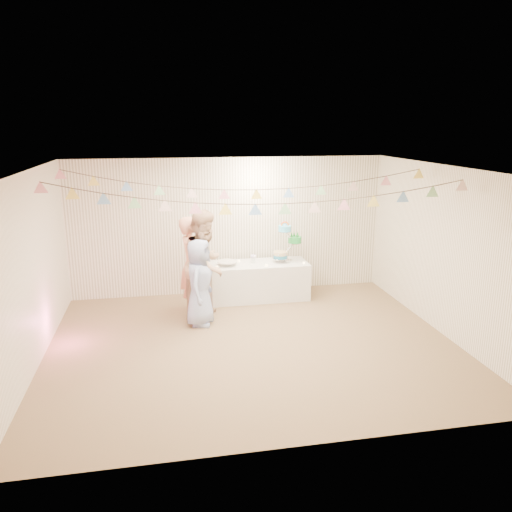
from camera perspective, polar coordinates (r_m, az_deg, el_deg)
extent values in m
plane|color=brown|center=(7.60, -0.36, -10.03)|extent=(6.00, 6.00, 0.00)
plane|color=white|center=(6.91, -0.40, 9.91)|extent=(6.00, 6.00, 0.00)
plane|color=white|center=(9.55, -3.08, 3.39)|extent=(6.00, 6.00, 0.00)
plane|color=white|center=(4.84, 5.00, -8.31)|extent=(6.00, 6.00, 0.00)
plane|color=white|center=(7.26, -24.39, -1.66)|extent=(5.00, 5.00, 0.00)
plane|color=white|center=(8.21, 20.68, 0.54)|extent=(5.00, 5.00, 0.00)
cube|color=silver|center=(9.39, 0.32, -2.83)|extent=(1.83, 0.73, 0.69)
cylinder|color=white|center=(9.13, -3.29, -0.64)|extent=(0.37, 0.37, 0.02)
imported|color=#EE9C7C|center=(8.65, -7.36, -1.03)|extent=(0.45, 0.65, 1.69)
imported|color=tan|center=(8.36, -5.78, -0.98)|extent=(1.05, 1.13, 1.85)
imported|color=#94A3D1|center=(8.12, -6.47, -3.02)|extent=(0.66, 0.81, 1.43)
cylinder|color=#FFD88C|center=(9.03, -4.48, -1.23)|extent=(0.04, 0.04, 0.03)
cylinder|color=#FFD88C|center=(9.40, -1.98, -0.54)|extent=(0.04, 0.04, 0.03)
cylinder|color=#FFD88C|center=(9.10, 1.21, -1.06)|extent=(0.04, 0.04, 0.03)
cylinder|color=#FFD88C|center=(9.56, 2.13, -0.27)|extent=(0.04, 0.04, 0.03)
cylinder|color=#FFD88C|center=(9.30, 5.50, -0.77)|extent=(0.04, 0.04, 0.03)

